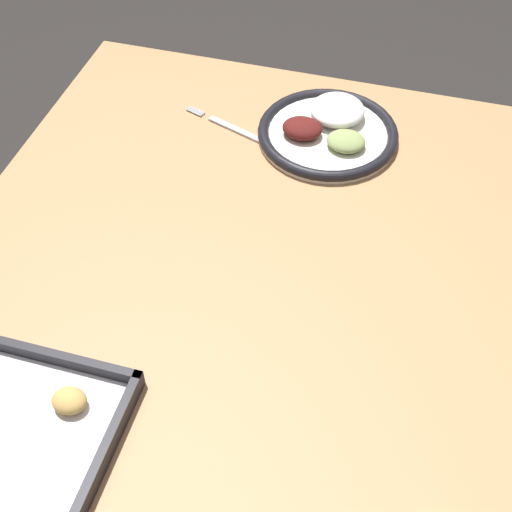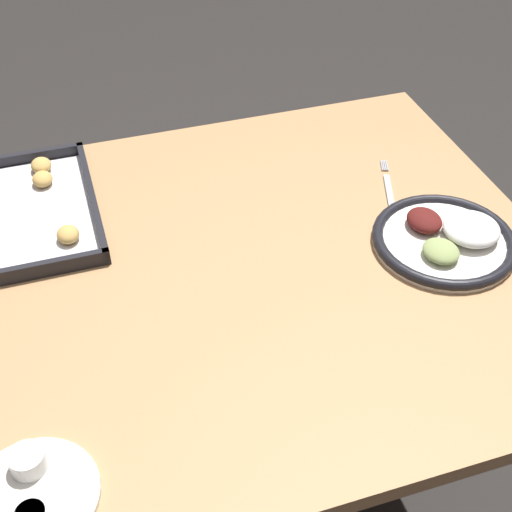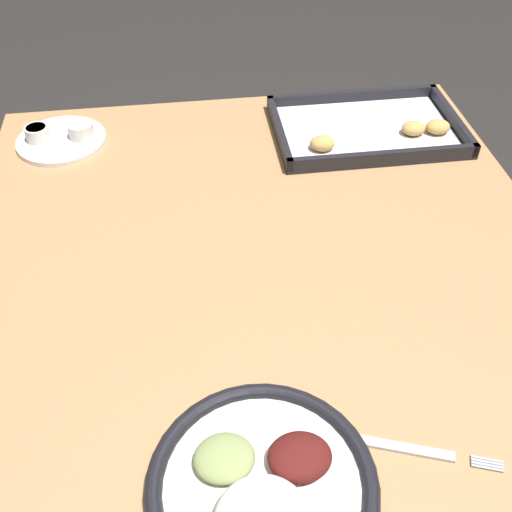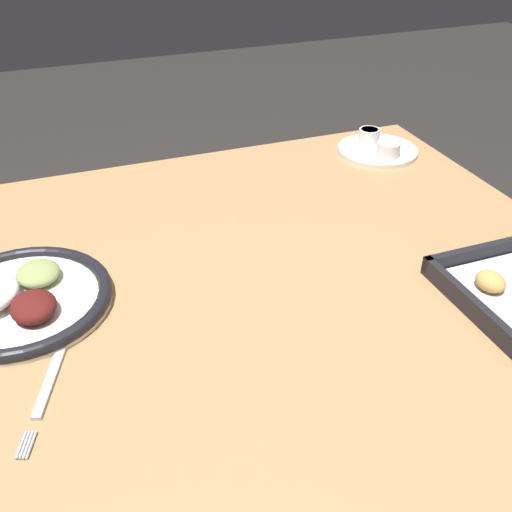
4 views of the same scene
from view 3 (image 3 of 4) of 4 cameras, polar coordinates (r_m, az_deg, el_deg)
The scene contains 6 objects.
ground_plane at distance 1.53m, azimuth 0.68°, elevation -21.97°, with size 8.00×8.00×0.00m, color #282623.
dining_table at distance 0.98m, azimuth 0.99°, elevation -6.12°, with size 0.93×1.04×0.76m.
dinner_plate at distance 0.68m, azimuth 0.63°, elevation -21.16°, with size 0.25×0.25×0.05m.
fork at distance 0.74m, azimuth 13.56°, elevation -17.31°, with size 0.20×0.08×0.00m.
saucer_plate at distance 1.22m, azimuth -18.06°, elevation 10.68°, with size 0.17×0.17×0.04m.
baking_tray at distance 1.21m, azimuth 10.76°, elevation 11.77°, with size 0.36×0.24×0.03m.
Camera 3 is at (-0.10, -0.63, 1.39)m, focal length 42.00 mm.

